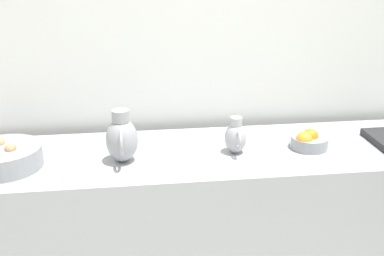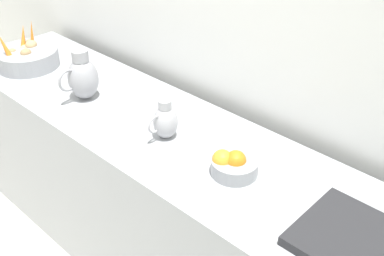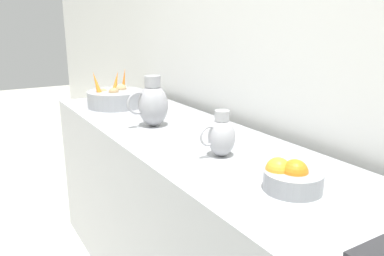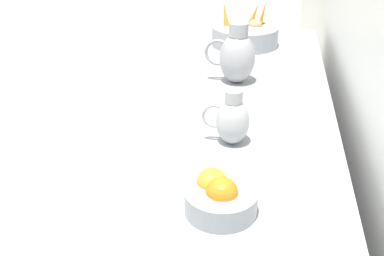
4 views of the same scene
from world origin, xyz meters
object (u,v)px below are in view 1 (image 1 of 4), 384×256
orange_bowl (308,141)px  metal_pitcher_short (236,137)px  vegetable_colander (3,157)px  metal_pitcher_tall (122,139)px

orange_bowl → metal_pitcher_short: size_ratio=1.02×
vegetable_colander → metal_pitcher_tall: 0.54m
metal_pitcher_tall → orange_bowl: bearing=92.1°
vegetable_colander → orange_bowl: (-0.03, 1.46, -0.01)m
orange_bowl → metal_pitcher_short: metal_pitcher_short is taller
vegetable_colander → orange_bowl: vegetable_colander is taller
vegetable_colander → metal_pitcher_tall: bearing=89.7°
vegetable_colander → metal_pitcher_short: size_ratio=1.88×
metal_pitcher_tall → metal_pitcher_short: size_ratio=1.39×
metal_pitcher_short → orange_bowl: bearing=90.4°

